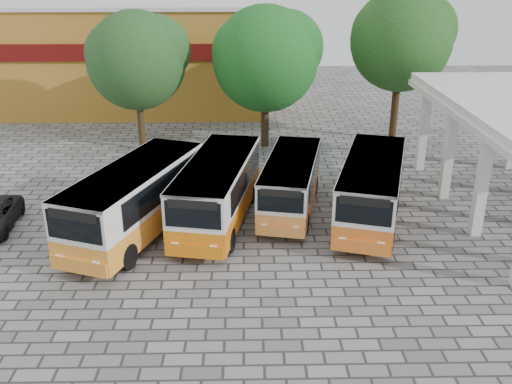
{
  "coord_description": "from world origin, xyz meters",
  "views": [
    {
      "loc": [
        -2.41,
        -20.9,
        11.48
      ],
      "look_at": [
        -1.92,
        3.37,
        1.5
      ],
      "focal_mm": 40.0,
      "sensor_mm": 36.0,
      "label": 1
    }
  ],
  "objects_px": {
    "bus_far_right": "(372,186)",
    "bus_centre_right": "(291,181)",
    "bus_far_left": "(135,197)",
    "bus_centre_left": "(218,188)"
  },
  "relations": [
    {
      "from": "bus_far_left",
      "to": "bus_far_right",
      "type": "xyz_separation_m",
      "value": [
        10.65,
        1.27,
        -0.09
      ]
    },
    {
      "from": "bus_far_left",
      "to": "bus_centre_left",
      "type": "relative_size",
      "value": 1.06
    },
    {
      "from": "bus_centre_right",
      "to": "bus_far_left",
      "type": "bearing_deg",
      "value": -148.43
    },
    {
      "from": "bus_centre_right",
      "to": "bus_far_right",
      "type": "bearing_deg",
      "value": -8.04
    },
    {
      "from": "bus_centre_left",
      "to": "bus_far_right",
      "type": "xyz_separation_m",
      "value": [
        7.11,
        0.08,
        -0.02
      ]
    },
    {
      "from": "bus_far_right",
      "to": "bus_centre_right",
      "type": "bearing_deg",
      "value": 177.07
    },
    {
      "from": "bus_far_left",
      "to": "bus_centre_left",
      "type": "xyz_separation_m",
      "value": [
        3.54,
        1.19,
        -0.07
      ]
    },
    {
      "from": "bus_centre_left",
      "to": "bus_far_right",
      "type": "relative_size",
      "value": 1.0
    },
    {
      "from": "bus_far_left",
      "to": "bus_centre_right",
      "type": "xyz_separation_m",
      "value": [
        7.02,
        2.56,
        -0.28
      ]
    },
    {
      "from": "bus_centre_left",
      "to": "bus_centre_right",
      "type": "distance_m",
      "value": 3.75
    }
  ]
}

